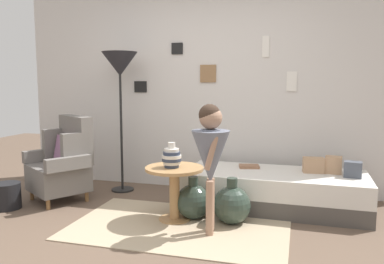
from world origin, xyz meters
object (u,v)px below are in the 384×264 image
at_px(demijohn_near, 193,201).
at_px(demijohn_far, 232,205).
at_px(daybed, 275,190).
at_px(magazine_basket, 7,196).
at_px(vase_striped, 172,157).
at_px(side_table, 174,182).
at_px(book_on_daybed, 249,166).
at_px(person_child, 210,151).
at_px(floor_lamp, 120,69).
at_px(armchair, 64,162).

distance_m(demijohn_near, demijohn_far, 0.40).
xyz_separation_m(daybed, magazine_basket, (-2.78, -0.79, -0.06)).
distance_m(vase_striped, demijohn_far, 0.74).
distance_m(side_table, demijohn_near, 0.28).
xyz_separation_m(book_on_daybed, magazine_basket, (-2.48, -0.93, -0.28)).
bearing_deg(book_on_daybed, demijohn_near, -123.62).
bearing_deg(magazine_basket, person_child, -2.54).
bearing_deg(demijohn_near, vase_striped, -148.24).
height_order(demijohn_far, magazine_basket, demijohn_far).
bearing_deg(floor_lamp, vase_striped, -42.39).
height_order(vase_striped, book_on_daybed, vase_striped).
height_order(daybed, demijohn_near, demijohn_near).
height_order(armchair, vase_striped, armchair).
height_order(daybed, book_on_daybed, book_on_daybed).
bearing_deg(daybed, book_on_daybed, 153.94).
bearing_deg(book_on_daybed, daybed, -26.06).
bearing_deg(demijohn_far, book_on_daybed, 84.69).
xyz_separation_m(armchair, demijohn_near, (1.62, -0.22, -0.26)).
relative_size(side_table, floor_lamp, 0.33).
bearing_deg(floor_lamp, side_table, -41.13).
xyz_separation_m(armchair, daybed, (2.38, 0.33, -0.24)).
xyz_separation_m(daybed, side_table, (-0.93, -0.64, 0.19)).
bearing_deg(demijohn_near, person_child, -53.40).
bearing_deg(person_child, vase_striped, 152.79).
relative_size(daybed, side_table, 3.36).
bearing_deg(demijohn_near, armchair, 172.12).
xyz_separation_m(armchair, person_child, (1.87, -0.56, 0.31)).
relative_size(daybed, demijohn_far, 4.26).
distance_m(side_table, floor_lamp, 1.72).
xyz_separation_m(side_table, demijohn_far, (0.56, 0.06, -0.20)).
xyz_separation_m(side_table, floor_lamp, (-0.97, 0.85, 1.14)).
distance_m(person_child, demijohn_near, 0.71).
height_order(vase_striped, person_child, person_child).
xyz_separation_m(armchair, book_on_daybed, (2.08, 0.47, -0.02)).
relative_size(person_child, demijohn_near, 2.71).
bearing_deg(vase_striped, daybed, 35.04).
bearing_deg(floor_lamp, demijohn_far, -27.27).
xyz_separation_m(demijohn_near, demijohn_far, (0.40, -0.03, 0.01)).
height_order(side_table, demijohn_near, side_table).
bearing_deg(daybed, magazine_basket, -164.19).
relative_size(demijohn_far, magazine_basket, 1.61).
bearing_deg(floor_lamp, daybed, -6.22).
xyz_separation_m(vase_striped, demijohn_far, (0.58, 0.08, -0.45)).
xyz_separation_m(person_child, demijohn_far, (0.14, 0.30, -0.56)).
bearing_deg(person_child, demijohn_near, 126.60).
relative_size(side_table, demijohn_near, 1.33).
height_order(side_table, magazine_basket, side_table).
distance_m(side_table, book_on_daybed, 1.01).
bearing_deg(person_child, floor_lamp, 141.76).
relative_size(book_on_daybed, magazine_basket, 0.79).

